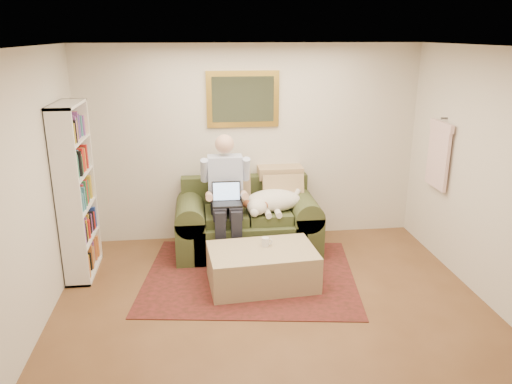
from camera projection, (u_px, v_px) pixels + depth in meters
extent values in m
cube|color=brown|center=(281.00, 336.00, 4.68)|extent=(4.50, 5.00, 0.01)
cube|color=white|center=(286.00, 49.00, 3.88)|extent=(4.50, 5.00, 0.01)
cube|color=beige|center=(251.00, 144.00, 6.64)|extent=(4.50, 0.01, 2.60)
cube|color=beige|center=(9.00, 217.00, 4.02)|extent=(0.01, 5.00, 2.60)
cube|color=black|center=(250.00, 275.00, 5.84)|extent=(2.66, 2.25, 0.01)
cube|color=#3D4424|center=(248.00, 234.00, 6.46)|extent=(1.38, 0.89, 0.45)
cube|color=#3D4424|center=(244.00, 192.00, 6.68)|extent=(1.67, 0.19, 0.46)
cube|color=#3D4424|center=(191.00, 233.00, 6.36)|extent=(0.36, 0.89, 0.92)
cube|color=#3D4424|center=(303.00, 228.00, 6.53)|extent=(0.36, 0.89, 0.92)
cube|color=#3D4424|center=(226.00, 216.00, 6.29)|extent=(0.52, 0.60, 0.13)
cube|color=#3D4424|center=(269.00, 214.00, 6.35)|extent=(0.52, 0.60, 0.13)
cube|color=black|center=(227.00, 204.00, 6.03)|extent=(0.35, 0.25, 0.02)
cube|color=black|center=(226.00, 191.00, 6.10)|extent=(0.35, 0.07, 0.24)
cube|color=#99BFF2|center=(226.00, 191.00, 6.10)|extent=(0.32, 0.05, 0.21)
cube|color=tan|center=(262.00, 267.00, 5.59)|extent=(1.23, 0.83, 0.43)
cylinder|color=white|center=(265.00, 242.00, 5.60)|extent=(0.08, 0.08, 0.10)
cube|color=black|center=(266.00, 241.00, 5.73)|extent=(0.10, 0.16, 0.02)
cube|color=gold|center=(243.00, 99.00, 6.43)|extent=(0.94, 0.04, 0.72)
cube|color=gray|center=(243.00, 99.00, 6.41)|extent=(0.80, 0.01, 0.58)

